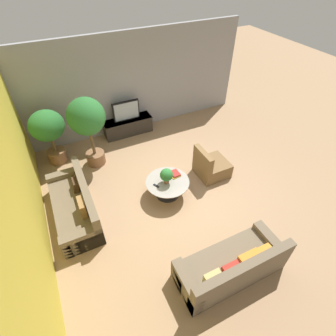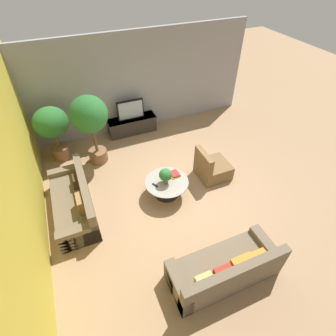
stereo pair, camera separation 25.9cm
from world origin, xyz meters
The scene contains 14 objects.
ground_plane centered at (0.00, 0.00, 0.00)m, with size 24.00×24.00×0.00m, color #9E7A56.
back_wall_stone centered at (0.00, 3.26, 1.50)m, with size 7.40×0.12×3.00m, color #939399.
side_wall_left centered at (-3.26, 0.20, 1.50)m, with size 0.12×7.40×3.00m, color gold.
media_console centered at (-0.32, 2.94, 0.27)m, with size 1.56×0.50×0.52m.
television centered at (-0.32, 2.94, 0.82)m, with size 0.83×0.13×0.62m.
coffee_table centered at (-0.35, -0.06, 0.31)m, with size 1.06×1.06×0.45m.
couch_by_wall centered at (-2.50, 0.29, 0.28)m, with size 0.84×2.14×0.84m.
couch_near_entry centered at (-0.18, -2.45, 0.29)m, with size 2.06×0.84×0.84m.
armchair_wicker centered at (1.01, 0.10, 0.27)m, with size 0.80×0.76×0.86m.
potted_palm_tall centered at (-2.60, 2.49, 1.06)m, with size 0.90×0.90×1.59m.
potted_palm_corner centered at (-1.64, 1.93, 1.38)m, with size 0.95×0.95×1.99m.
potted_plant_tabletop centered at (-0.38, -0.08, 0.69)m, with size 0.31×0.31×0.40m.
book_stack centered at (-0.08, 0.08, 0.47)m, with size 0.27×0.31×0.06m.
remote_black centered at (-0.65, -0.08, 0.46)m, with size 0.04×0.16×0.02m, color black.
Camera 2 is at (-2.05, -4.19, 4.91)m, focal length 28.00 mm.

